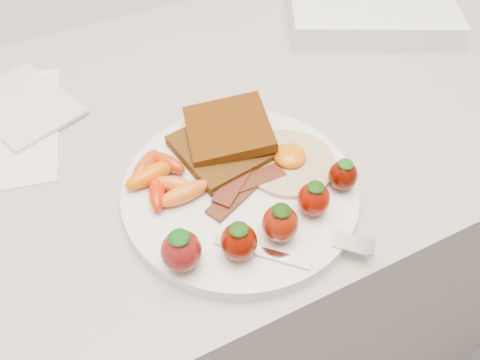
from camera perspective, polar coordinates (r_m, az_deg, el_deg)
name	(u,v)px	position (r m, az deg, el deg)	size (l,w,h in m)	color
counter	(217,279)	(1.00, -2.87, -11.94)	(2.00, 0.60, 0.90)	gray
plate	(240,191)	(0.54, 0.00, -1.32)	(0.27, 0.27, 0.02)	silver
toast_lower	(224,147)	(0.57, -2.02, 3.99)	(0.10, 0.10, 0.01)	#361604
toast_upper	(228,129)	(0.57, -1.44, 6.28)	(0.10, 0.10, 0.01)	#381D03
fried_egg	(289,161)	(0.56, 6.03, 2.38)	(0.14, 0.14, 0.02)	beige
bacon_strips	(242,184)	(0.53, 0.20, -0.50)	(0.10, 0.08, 0.01)	black
baby_carrots	(163,179)	(0.53, -9.43, 0.12)	(0.09, 0.10, 0.02)	#D35D00
strawberries	(263,222)	(0.48, 2.83, -5.09)	(0.23, 0.06, 0.05)	maroon
fork	(304,248)	(0.48, 7.82, -8.18)	(0.15, 0.09, 0.00)	silver
notepad	(22,105)	(0.72, -25.01, 8.32)	(0.11, 0.16, 0.01)	beige
appliance	(369,6)	(0.87, 15.40, 19.76)	(0.27, 0.21, 0.04)	white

